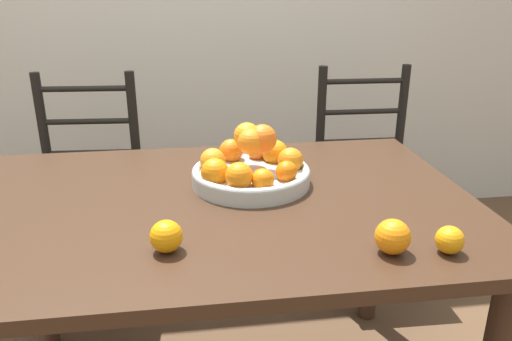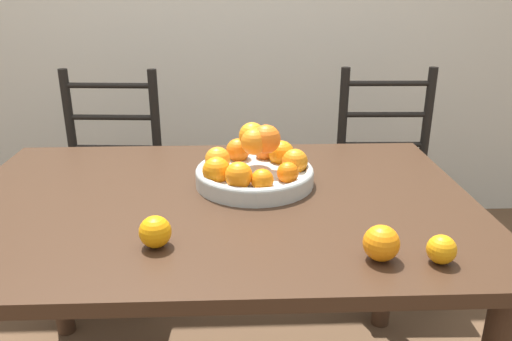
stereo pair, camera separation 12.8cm
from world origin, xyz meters
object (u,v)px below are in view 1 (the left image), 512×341
(orange_loose_0, at_px, (166,236))
(chair_left, at_px, (88,195))
(orange_loose_2, at_px, (450,240))
(orange_loose_1, at_px, (393,237))
(chair_right, at_px, (367,180))
(fruit_bowl, at_px, (251,167))

(orange_loose_0, relative_size, chair_left, 0.08)
(orange_loose_0, height_order, chair_left, chair_left)
(orange_loose_2, bearing_deg, orange_loose_1, 171.86)
(orange_loose_1, distance_m, chair_right, 1.18)
(chair_left, height_order, chair_right, same)
(fruit_bowl, xyz_separation_m, orange_loose_2, (0.38, -0.46, -0.02))
(orange_loose_0, bearing_deg, orange_loose_1, -8.83)
(orange_loose_0, xyz_separation_m, orange_loose_2, (0.61, -0.09, -0.01))
(chair_left, bearing_deg, orange_loose_0, -65.92)
(chair_left, distance_m, chair_right, 1.21)
(orange_loose_0, distance_m, orange_loose_1, 0.50)
(fruit_bowl, relative_size, chair_left, 0.36)
(orange_loose_1, xyz_separation_m, chair_right, (0.36, 1.08, -0.32))
(orange_loose_1, distance_m, orange_loose_2, 0.13)
(orange_loose_0, distance_m, chair_right, 1.35)
(orange_loose_1, height_order, chair_right, chair_right)
(chair_left, xyz_separation_m, chair_right, (1.21, 0.00, 0.00))
(fruit_bowl, bearing_deg, orange_loose_2, -50.62)
(orange_loose_1, bearing_deg, chair_left, 128.57)
(chair_left, bearing_deg, orange_loose_1, -47.59)
(fruit_bowl, height_order, chair_right, chair_right)
(chair_left, bearing_deg, orange_loose_2, -44.23)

